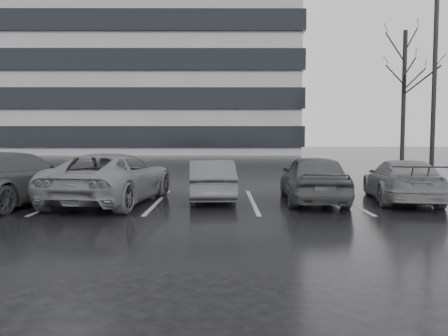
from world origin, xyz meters
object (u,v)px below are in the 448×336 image
at_px(car_west_a, 211,180).
at_px(car_east, 402,181).
at_px(lamp_post, 435,70).
at_px(tree_north, 404,100).
at_px(car_main, 313,178).
at_px(car_west_b, 113,178).
at_px(car_west_c, 11,178).

height_order(car_west_a, car_east, car_east).
xyz_separation_m(lamp_post, tree_north, (3.03, 10.22, -0.26)).
bearing_deg(car_main, car_west_a, -5.80).
bearing_deg(car_west_b, car_west_a, -161.76).
bearing_deg(car_main, car_west_c, 6.01).
bearing_deg(lamp_post, car_west_b, -158.56).
xyz_separation_m(car_west_a, lamp_post, (8.60, 4.00, 3.91)).
distance_m(car_west_c, lamp_post, 15.50).
bearing_deg(tree_north, car_east, -112.34).
relative_size(car_east, lamp_post, 0.43).
xyz_separation_m(car_main, car_west_b, (-5.86, -0.04, 0.02)).
bearing_deg(car_east, car_west_c, 12.70).
bearing_deg(lamp_post, car_east, -124.29).
relative_size(car_west_a, lamp_post, 0.37).
relative_size(car_west_a, car_west_b, 0.71).
distance_m(car_west_b, tree_north, 20.96).
relative_size(car_west_c, lamp_post, 0.53).
bearing_deg(car_main, car_west_b, 3.28).
bearing_deg(car_west_a, car_west_c, 5.42).
bearing_deg(tree_north, car_west_a, -129.29).
bearing_deg(car_west_b, lamp_post, -150.23).
distance_m(car_west_a, car_east, 5.67).
bearing_deg(car_main, lamp_post, -138.62).
height_order(car_main, tree_north, tree_north).
xyz_separation_m(car_west_b, car_east, (8.52, 0.19, -0.10)).
xyz_separation_m(car_west_a, car_west_c, (-5.60, -0.93, 0.14)).
xyz_separation_m(car_east, lamp_post, (2.94, 4.32, 3.89)).
xyz_separation_m(car_west_c, lamp_post, (14.20, 4.93, 3.76)).
distance_m(car_main, tree_north, 17.39).
bearing_deg(car_west_c, lamp_post, -149.41).
bearing_deg(car_west_a, car_main, 167.34).
height_order(car_west_b, car_west_c, car_west_c).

